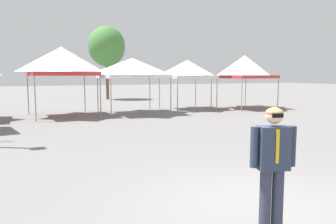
{
  "coord_description": "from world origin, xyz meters",
  "views": [
    {
      "loc": [
        -3.67,
        -4.24,
        2.21
      ],
      "look_at": [
        -0.25,
        3.21,
        1.3
      ],
      "focal_mm": 35.49,
      "sensor_mm": 36.0,
      "label": 1
    }
  ],
  "objects_px": {
    "canopy_tent_left_of_center": "(244,67)",
    "tree_behind_tents_right": "(107,47)",
    "canopy_tent_far_left": "(132,68)",
    "person_foreground": "(273,161)",
    "canopy_tent_center": "(187,69)",
    "canopy_tent_behind_left": "(62,61)"
  },
  "relations": [
    {
      "from": "canopy_tent_left_of_center",
      "to": "tree_behind_tents_right",
      "type": "height_order",
      "value": "tree_behind_tents_right"
    },
    {
      "from": "canopy_tent_far_left",
      "to": "person_foreground",
      "type": "height_order",
      "value": "canopy_tent_far_left"
    },
    {
      "from": "person_foreground",
      "to": "canopy_tent_far_left",
      "type": "bearing_deg",
      "value": 78.67
    },
    {
      "from": "canopy_tent_behind_left",
      "to": "person_foreground",
      "type": "relative_size",
      "value": 2.09
    },
    {
      "from": "canopy_tent_center",
      "to": "canopy_tent_left_of_center",
      "type": "height_order",
      "value": "canopy_tent_left_of_center"
    },
    {
      "from": "canopy_tent_behind_left",
      "to": "canopy_tent_far_left",
      "type": "xyz_separation_m",
      "value": [
        3.84,
        -0.35,
        -0.34
      ]
    },
    {
      "from": "canopy_tent_behind_left",
      "to": "canopy_tent_left_of_center",
      "type": "height_order",
      "value": "canopy_tent_behind_left"
    },
    {
      "from": "person_foreground",
      "to": "tree_behind_tents_right",
      "type": "distance_m",
      "value": 27.33
    },
    {
      "from": "canopy_tent_far_left",
      "to": "tree_behind_tents_right",
      "type": "relative_size",
      "value": 0.54
    },
    {
      "from": "canopy_tent_behind_left",
      "to": "person_foreground",
      "type": "height_order",
      "value": "canopy_tent_behind_left"
    },
    {
      "from": "canopy_tent_far_left",
      "to": "canopy_tent_left_of_center",
      "type": "relative_size",
      "value": 1.02
    },
    {
      "from": "canopy_tent_behind_left",
      "to": "person_foreground",
      "type": "distance_m",
      "value": 15.34
    },
    {
      "from": "canopy_tent_left_of_center",
      "to": "tree_behind_tents_right",
      "type": "distance_m",
      "value": 13.7
    },
    {
      "from": "canopy_tent_center",
      "to": "person_foreground",
      "type": "height_order",
      "value": "canopy_tent_center"
    },
    {
      "from": "canopy_tent_far_left",
      "to": "canopy_tent_center",
      "type": "distance_m",
      "value": 4.11
    },
    {
      "from": "canopy_tent_center",
      "to": "tree_behind_tents_right",
      "type": "xyz_separation_m",
      "value": [
        -2.47,
        11.0,
        2.21
      ]
    },
    {
      "from": "canopy_tent_center",
      "to": "canopy_tent_left_of_center",
      "type": "relative_size",
      "value": 0.91
    },
    {
      "from": "canopy_tent_center",
      "to": "tree_behind_tents_right",
      "type": "distance_m",
      "value": 11.49
    },
    {
      "from": "canopy_tent_left_of_center",
      "to": "canopy_tent_far_left",
      "type": "bearing_deg",
      "value": 178.53
    },
    {
      "from": "canopy_tent_center",
      "to": "person_foreground",
      "type": "xyz_separation_m",
      "value": [
        -7.0,
        -15.69,
        -1.56
      ]
    },
    {
      "from": "canopy_tent_far_left",
      "to": "person_foreground",
      "type": "xyz_separation_m",
      "value": [
        -2.98,
        -14.84,
        -1.58
      ]
    },
    {
      "from": "canopy_tent_left_of_center",
      "to": "tree_behind_tents_right",
      "type": "relative_size",
      "value": 0.53
    }
  ]
}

